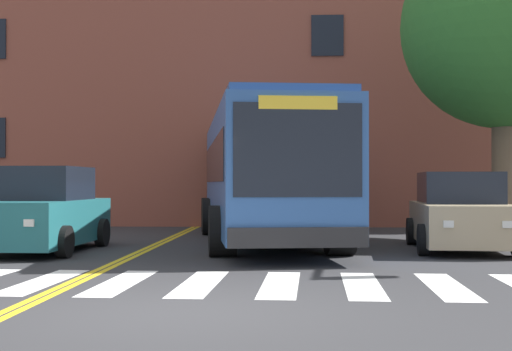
% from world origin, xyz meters
% --- Properties ---
extents(ground_plane, '(120.00, 120.00, 0.00)m').
position_xyz_m(ground_plane, '(0.00, 0.00, 0.00)').
color(ground_plane, '#303033').
extents(crosswalk, '(9.11, 3.13, 0.01)m').
position_xyz_m(crosswalk, '(0.60, 2.34, 0.00)').
color(crosswalk, white).
rests_on(crosswalk, ground).
extents(lane_line_yellow_inner, '(0.12, 36.00, 0.01)m').
position_xyz_m(lane_line_yellow_inner, '(-2.01, 16.34, 0.00)').
color(lane_line_yellow_inner, gold).
rests_on(lane_line_yellow_inner, ground).
extents(lane_line_yellow_outer, '(0.12, 36.00, 0.01)m').
position_xyz_m(lane_line_yellow_outer, '(-1.85, 16.34, 0.00)').
color(lane_line_yellow_outer, gold).
rests_on(lane_line_yellow_outer, ground).
extents(city_bus, '(4.23, 11.86, 3.32)m').
position_xyz_m(city_bus, '(0.63, 10.00, 1.78)').
color(city_bus, '#2D5699').
rests_on(city_bus, ground).
extents(car_teal_near_lane, '(2.21, 4.35, 1.87)m').
position_xyz_m(car_teal_near_lane, '(-4.13, 7.17, 0.85)').
color(car_teal_near_lane, '#236B70').
rests_on(car_teal_near_lane, ground).
extents(car_tan_far_lane, '(2.36, 4.37, 1.76)m').
position_xyz_m(car_tan_far_lane, '(5.16, 7.97, 0.80)').
color(car_tan_far_lane, tan).
rests_on(car_tan_far_lane, ground).
extents(street_tree_curbside_large, '(6.85, 6.88, 8.32)m').
position_xyz_m(street_tree_curbside_large, '(6.94, 10.58, 5.59)').
color(street_tree_curbside_large, brown).
rests_on(street_tree_curbside_large, ground).
extents(building_facade, '(29.39, 6.60, 12.37)m').
position_xyz_m(building_facade, '(2.58, 19.29, 6.19)').
color(building_facade, brown).
rests_on(building_facade, ground).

